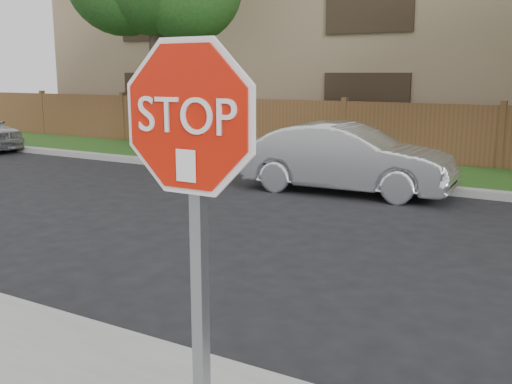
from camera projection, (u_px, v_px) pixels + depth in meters
The scene contains 6 objects.
ground at pixel (247, 376), 4.72m from camera, with size 90.00×90.00×0.00m, color black.
far_curb at pixel (470, 193), 11.55m from camera, with size 70.00×0.30×0.15m, color gray.
grass_strip at pixel (486, 180), 12.94m from camera, with size 70.00×3.00×0.12m, color #1E4714.
fence at pixel (501, 139), 14.14m from camera, with size 70.00×0.12×1.60m, color brown.
stop_sign at pixel (192, 186), 2.80m from camera, with size 1.01×0.13×2.55m.
sedan_left at pixel (347, 158), 11.82m from camera, with size 1.45×4.17×1.37m, color silver.
Camera 1 is at (2.29, -3.69, 2.35)m, focal length 42.00 mm.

